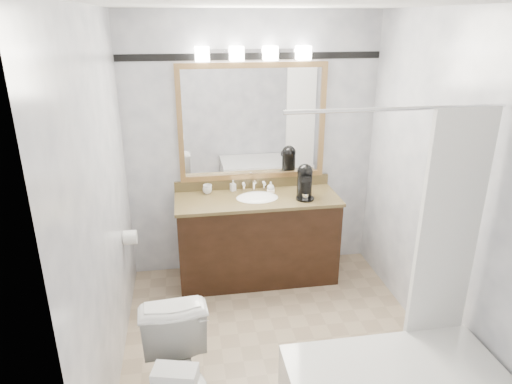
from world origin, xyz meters
TOP-DOWN VIEW (x-y plane):
  - room at (0.00, 0.00)m, footprint 2.42×2.62m
  - vanity at (0.00, 1.02)m, footprint 1.53×0.58m
  - mirror at (0.00, 1.28)m, footprint 1.40×0.04m
  - vanity_light_bar at (0.00, 1.23)m, footprint 1.02×0.14m
  - accent_stripe at (0.00, 1.29)m, footprint 2.40×0.01m
  - tp_roll at (-1.14, 0.66)m, footprint 0.11×0.12m
  - tissue_box at (-0.76, -1.12)m, footprint 0.24×0.17m
  - coffee_maker at (0.43, 0.95)m, footprint 0.17×0.21m
  - cup_left at (-0.45, 1.19)m, footprint 0.11×0.11m
  - cup_right at (-0.45, 1.22)m, footprint 0.09×0.09m
  - soap_bottle_a at (-0.20, 1.23)m, footprint 0.06×0.06m
  - soap_bottle_b at (0.16, 1.16)m, footprint 0.09×0.09m
  - soap_bar at (0.15, 1.13)m, footprint 0.08×0.05m

SIDE VIEW (x-z plane):
  - vanity at x=0.00m, z-range -0.04..0.93m
  - tp_roll at x=-1.14m, z-range 0.64..0.76m
  - tissue_box at x=-0.76m, z-range 0.76..0.85m
  - soap_bar at x=0.15m, z-range 0.85..0.87m
  - cup_left at x=-0.45m, z-range 0.85..0.92m
  - cup_right at x=-0.45m, z-range 0.85..0.93m
  - soap_bottle_b at x=0.16m, z-range 0.85..0.94m
  - soap_bottle_a at x=-0.20m, z-range 0.85..0.96m
  - coffee_maker at x=0.43m, z-range 0.85..1.18m
  - room at x=0.00m, z-range -0.01..2.51m
  - mirror at x=0.00m, z-range 0.95..2.05m
  - accent_stripe at x=0.00m, z-range 2.07..2.13m
  - vanity_light_bar at x=0.00m, z-range 2.07..2.19m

